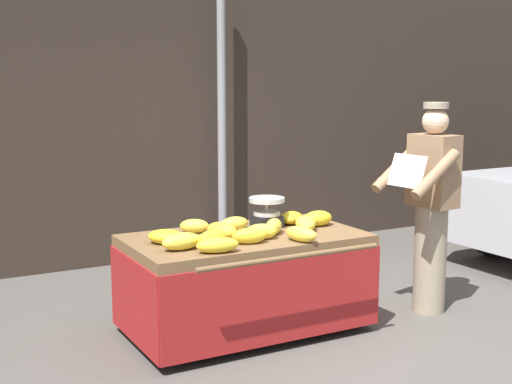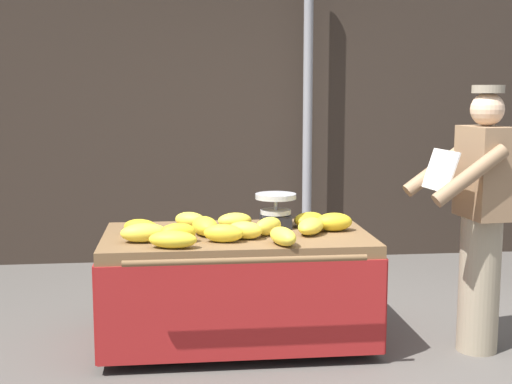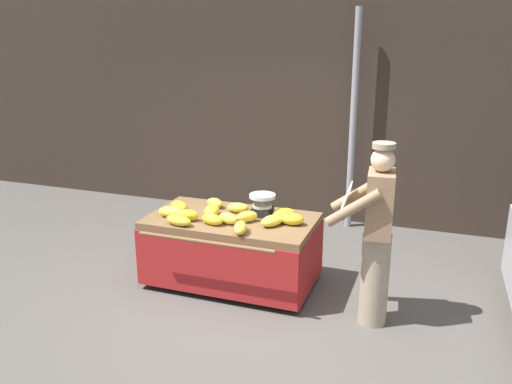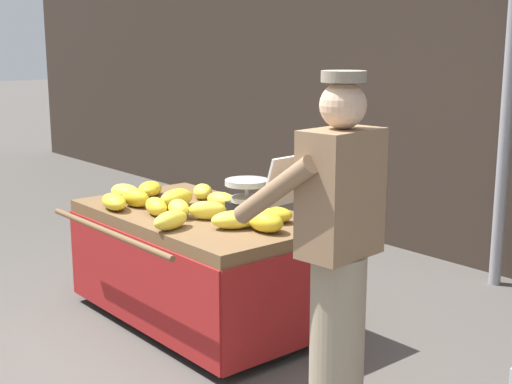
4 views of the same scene
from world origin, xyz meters
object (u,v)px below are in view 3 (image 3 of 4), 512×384
(banana_bunch_3, at_px, (228,218))
(banana_bunch_4, at_px, (179,220))
(banana_bunch_1, at_px, (247,217))
(banana_cart, at_px, (232,236))
(banana_bunch_10, at_px, (212,219))
(banana_bunch_6, at_px, (292,219))
(banana_bunch_7, at_px, (179,206))
(banana_bunch_8, at_px, (215,203))
(weighing_scale, at_px, (262,205))
(banana_bunch_12, at_px, (273,221))
(banana_bunch_0, at_px, (212,211))
(banana_bunch_11, at_px, (188,215))
(banana_bunch_13, at_px, (284,213))
(vendor_person, at_px, (376,235))
(banana_bunch_2, at_px, (238,208))
(banana_bunch_5, at_px, (172,212))
(banana_bunch_9, at_px, (240,228))
(street_pole, at_px, (353,123))

(banana_bunch_3, xyz_separation_m, banana_bunch_4, (-0.45, -0.21, -0.00))
(banana_bunch_1, relative_size, banana_bunch_3, 1.04)
(banana_cart, bearing_deg, banana_bunch_10, -111.82)
(banana_bunch_6, height_order, banana_bunch_7, banana_bunch_6)
(banana_bunch_8, bearing_deg, weighing_scale, -7.33)
(banana_bunch_7, height_order, banana_bunch_12, banana_bunch_12)
(banana_bunch_8, bearing_deg, banana_bunch_1, -32.97)
(banana_bunch_10, bearing_deg, banana_bunch_1, 31.14)
(banana_bunch_12, bearing_deg, banana_bunch_6, 28.06)
(banana_bunch_0, xyz_separation_m, banana_bunch_3, (0.25, -0.15, -0.00))
(banana_cart, bearing_deg, banana_bunch_11, -147.89)
(banana_bunch_8, bearing_deg, banana_bunch_3, -51.84)
(weighing_scale, distance_m, banana_bunch_8, 0.59)
(banana_bunch_13, height_order, vendor_person, vendor_person)
(banana_bunch_10, bearing_deg, banana_bunch_0, 114.80)
(banana_bunch_2, xyz_separation_m, banana_bunch_5, (-0.60, -0.38, 0.01))
(banana_bunch_4, bearing_deg, banana_bunch_1, 27.09)
(banana_bunch_9, xyz_separation_m, banana_bunch_12, (0.23, 0.30, -0.00))
(banana_bunch_4, xyz_separation_m, banana_bunch_13, (0.93, 0.58, -0.00))
(banana_bunch_2, relative_size, banana_bunch_9, 0.88)
(banana_bunch_1, relative_size, banana_bunch_11, 1.04)
(banana_bunch_2, distance_m, banana_bunch_13, 0.51)
(banana_bunch_0, distance_m, banana_bunch_10, 0.25)
(weighing_scale, height_order, banana_bunch_10, weighing_scale)
(banana_bunch_9, distance_m, banana_bunch_12, 0.38)
(banana_bunch_5, bearing_deg, vendor_person, -2.97)
(banana_cart, height_order, banana_bunch_6, banana_bunch_6)
(banana_bunch_4, xyz_separation_m, banana_bunch_7, (-0.21, 0.41, -0.00))
(banana_bunch_9, relative_size, banana_bunch_11, 1.16)
(weighing_scale, xyz_separation_m, banana_bunch_3, (-0.25, -0.36, -0.06))
(banana_bunch_1, xyz_separation_m, banana_bunch_6, (0.45, 0.09, 0.00))
(banana_cart, height_order, banana_bunch_13, banana_bunch_13)
(banana_bunch_10, bearing_deg, banana_bunch_2, 76.40)
(street_pole, distance_m, banana_bunch_0, 2.54)
(banana_bunch_7, xyz_separation_m, banana_bunch_9, (0.87, -0.40, 0.00))
(weighing_scale, xyz_separation_m, banana_bunch_1, (-0.08, -0.25, -0.06))
(banana_bunch_7, distance_m, banana_bunch_9, 0.96)
(banana_bunch_1, xyz_separation_m, banana_bunch_2, (-0.20, 0.26, -0.01))
(banana_bunch_6, relative_size, banana_bunch_11, 1.09)
(banana_cart, xyz_separation_m, banana_bunch_3, (0.04, -0.18, 0.26))
(banana_bunch_3, xyz_separation_m, banana_bunch_13, (0.48, 0.37, -0.01))
(banana_bunch_6, xyz_separation_m, banana_bunch_7, (-1.28, 0.00, -0.01))
(weighing_scale, relative_size, banana_bunch_11, 1.22)
(banana_bunch_4, bearing_deg, banana_bunch_9, 0.71)
(weighing_scale, distance_m, banana_bunch_13, 0.24)
(banana_bunch_5, relative_size, banana_bunch_13, 1.17)
(banana_bunch_10, relative_size, banana_bunch_13, 1.00)
(banana_bunch_0, height_order, banana_bunch_5, banana_bunch_0)
(banana_bunch_3, distance_m, vendor_person, 1.50)
(banana_bunch_2, distance_m, banana_bunch_10, 0.46)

